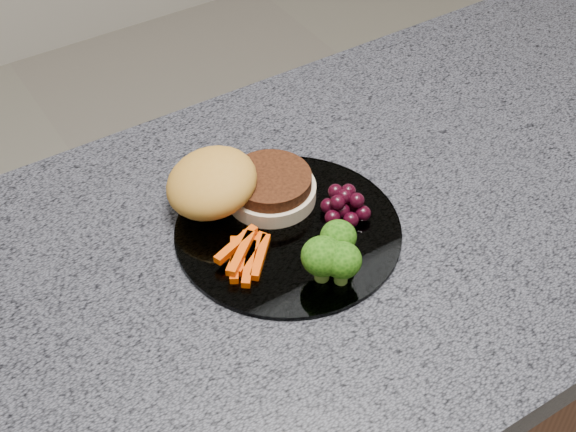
# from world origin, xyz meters

# --- Properties ---
(island_cabinet) EXTENTS (1.20, 0.60, 0.86)m
(island_cabinet) POSITION_xyz_m (0.00, 0.00, 0.43)
(island_cabinet) COLOR #542E1C
(island_cabinet) RESTS_ON ground
(countertop) EXTENTS (1.20, 0.60, 0.04)m
(countertop) POSITION_xyz_m (0.00, 0.00, 0.88)
(countertop) COLOR #4D4E57
(countertop) RESTS_ON island_cabinet
(plate) EXTENTS (0.26, 0.26, 0.01)m
(plate) POSITION_xyz_m (-0.11, 0.02, 0.90)
(plate) COLOR white
(plate) RESTS_ON countertop
(burger) EXTENTS (0.20, 0.16, 0.06)m
(burger) POSITION_xyz_m (-0.14, 0.09, 0.93)
(burger) COLOR beige
(burger) RESTS_ON plate
(carrot_sticks) EXTENTS (0.07, 0.07, 0.02)m
(carrot_sticks) POSITION_xyz_m (-0.18, 0.01, 0.91)
(carrot_sticks) COLOR #E24503
(carrot_sticks) RESTS_ON plate
(broccoli) EXTENTS (0.07, 0.07, 0.05)m
(broccoli) POSITION_xyz_m (-0.11, -0.06, 0.94)
(broccoli) COLOR olive
(broccoli) RESTS_ON plate
(grape_bunch) EXTENTS (0.05, 0.06, 0.03)m
(grape_bunch) POSITION_xyz_m (-0.04, 0.01, 0.92)
(grape_bunch) COLOR black
(grape_bunch) RESTS_ON plate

